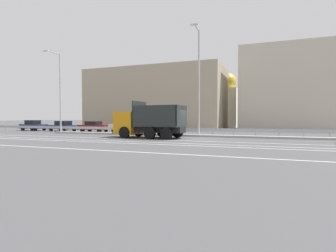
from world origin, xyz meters
TOP-DOWN VIEW (x-y plane):
  - ground_plane at (0.00, 0.00)m, footprint 320.00×320.00m
  - lane_strip_0 at (-3.90, -2.34)m, footprint 64.51×0.16m
  - lane_strip_1 at (-3.90, -4.50)m, footprint 64.51×0.16m
  - lane_strip_2 at (-3.90, -5.78)m, footprint 64.51×0.16m
  - lane_strip_3 at (-3.90, -9.93)m, footprint 64.51×0.16m
  - median_island at (0.00, 2.81)m, footprint 35.48×1.10m
  - median_guardrail at (0.00, 3.94)m, footprint 64.51×0.09m
  - dump_truck at (-4.73, -0.48)m, footprint 6.66×3.18m
  - median_road_sign at (-7.96, 2.81)m, footprint 0.74×0.16m
  - street_lamp_0 at (-17.40, 2.75)m, footprint 0.70×2.43m
  - street_lamp_1 at (-0.20, 2.82)m, footprint 0.71×2.54m
  - parked_car_0 at (-25.50, 6.28)m, footprint 3.87×1.83m
  - parked_car_1 at (-20.25, 6.40)m, footprint 4.34×2.08m
  - parked_car_2 at (-14.93, 6.19)m, footprint 4.09×2.09m
  - parked_car_3 at (-10.21, 6.24)m, footprint 4.24×2.17m
  - background_building_0 at (-11.36, 18.95)m, footprint 22.44×11.05m
  - background_building_1 at (9.54, 21.41)m, footprint 14.75×8.07m
  - church_tower at (-0.69, 27.66)m, footprint 3.60×3.60m

SIDE VIEW (x-z plane):
  - ground_plane at x=0.00m, z-range 0.00..0.00m
  - lane_strip_0 at x=-3.90m, z-range 0.00..0.01m
  - lane_strip_1 at x=-3.90m, z-range 0.00..0.01m
  - lane_strip_2 at x=-3.90m, z-range 0.00..0.01m
  - lane_strip_3 at x=-3.90m, z-range 0.00..0.01m
  - median_island at x=0.00m, z-range 0.00..0.18m
  - median_guardrail at x=0.00m, z-range 0.18..0.96m
  - parked_car_1 at x=-20.25m, z-range 0.00..1.41m
  - parked_car_2 at x=-14.93m, z-range 0.02..1.41m
  - parked_car_0 at x=-25.50m, z-range -0.01..1.49m
  - parked_car_3 at x=-10.21m, z-range 0.02..1.50m
  - dump_truck at x=-4.73m, z-range -0.44..2.93m
  - median_road_sign at x=-7.96m, z-range 0.07..2.43m
  - background_building_0 at x=-11.36m, z-range 0.00..9.87m
  - church_tower at x=-0.69m, z-range -0.58..10.54m
  - street_lamp_0 at x=-17.40m, z-range 0.52..10.16m
  - street_lamp_1 at x=-0.20m, z-range 0.53..11.00m
  - background_building_1 at x=9.54m, z-range 0.00..12.52m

